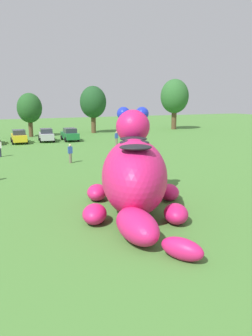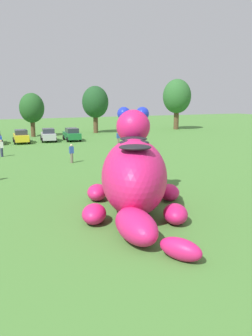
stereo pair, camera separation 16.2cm
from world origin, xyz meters
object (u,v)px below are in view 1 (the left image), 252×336
giant_inflatable_creature (135,175)px  spectator_far_side (0,148)px  car_green (70,134)px  spectator_by_cars (116,138)px  spectator_mid_field (70,154)px  car_silver (46,135)px  car_yellow (19,136)px

giant_inflatable_creature → spectator_far_side: giant_inflatable_creature is taller
car_green → spectator_by_cars: 7.86m
spectator_mid_field → spectator_far_side: (-5.47, 6.01, 0.00)m
car_silver → spectator_mid_field: 16.10m
car_green → car_silver: bearing=168.3°
car_yellow → car_green: same height
car_green → spectator_by_cars: (3.96, -6.79, -0.01)m
spectator_by_cars → spectator_far_side: (-13.68, -2.62, 0.00)m
car_silver → spectator_far_side: bearing=-123.6°
car_silver → car_green: bearing=-11.7°
giant_inflatable_creature → spectator_by_cars: 24.25m
giant_inflatable_creature → car_green: giant_inflatable_creature is taller
spectator_mid_field → spectator_by_cars: size_ratio=1.00×
car_yellow → car_silver: 3.56m
spectator_far_side → car_yellow: bearing=72.3°
giant_inflatable_creature → car_green: 29.80m
giant_inflatable_creature → spectator_by_cars: size_ratio=6.12×
car_silver → spectator_by_cars: bearing=-46.6°
giant_inflatable_creature → car_silver: size_ratio=2.45×
car_green → spectator_by_cars: bearing=-59.7°
spectator_far_side → spectator_by_cars: bearing=10.9°
giant_inflatable_creature → spectator_far_side: bearing=104.0°
spectator_mid_field → spectator_by_cars: bearing=46.4°
spectator_by_cars → spectator_far_side: 13.93m
car_yellow → spectator_by_cars: bearing=-34.2°
car_yellow → giant_inflatable_creature: bearing=-86.4°
car_yellow → car_green: bearing=-3.4°
car_silver → spectator_by_cars: size_ratio=2.50×
car_yellow → spectator_far_side: 10.29m
car_silver → spectator_by_cars: car_silver is taller
car_green → spectator_far_side: size_ratio=2.44×
car_silver → spectator_far_side: car_silver is taller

